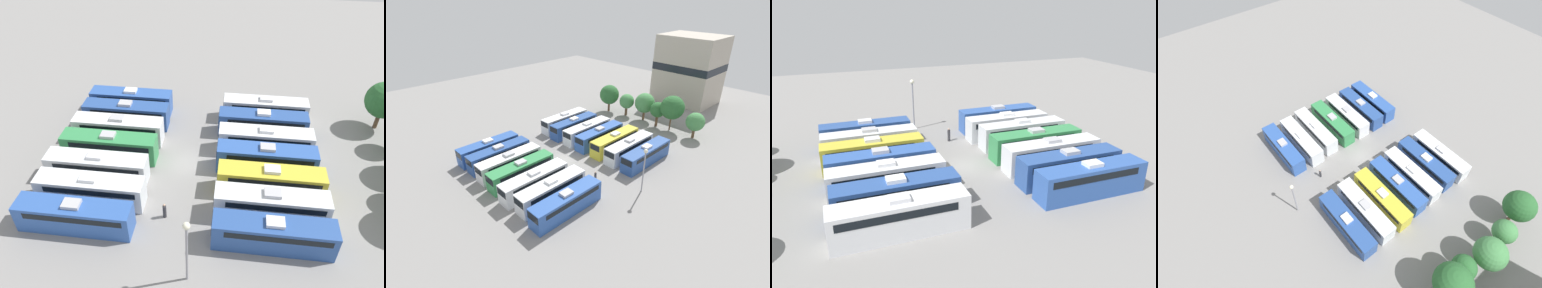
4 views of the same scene
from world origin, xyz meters
The scene contains 22 objects.
ground_plane centered at (0.00, 0.00, 0.00)m, with size 127.70×127.70×0.00m, color gray.
bus_0 centered at (-10.09, -8.78, 1.64)m, with size 2.45×10.83×3.35m.
bus_1 centered at (-6.89, -8.64, 1.64)m, with size 2.45×10.83×3.35m.
bus_2 centered at (-3.55, -8.75, 1.64)m, with size 2.45×10.83×3.35m.
bus_3 centered at (-0.14, -8.80, 1.64)m, with size 2.45×10.83×3.35m.
bus_4 centered at (3.52, -9.04, 1.64)m, with size 2.45×10.83×3.35m.
bus_5 centered at (6.87, -8.60, 1.64)m, with size 2.45×10.83×3.35m.
bus_6 centered at (10.35, -8.94, 1.64)m, with size 2.45×10.83×3.35m.
bus_7 centered at (-10.21, 9.03, 1.64)m, with size 2.45×10.83×3.35m.
bus_8 centered at (-6.89, 8.65, 1.64)m, with size 2.45×10.83×3.35m.
bus_9 centered at (-3.38, 8.88, 1.64)m, with size 2.45×10.83×3.35m.
bus_10 centered at (-0.11, 8.89, 1.64)m, with size 2.45×10.83×3.35m.
bus_11 centered at (3.40, 9.21, 1.64)m, with size 2.45×10.83×3.35m.
bus_12 centered at (6.72, 9.12, 1.64)m, with size 2.45×10.83×3.35m.
bus_13 centered at (10.20, 9.19, 1.64)m, with size 2.45×10.83×3.35m.
worker_person centered at (8.06, -0.98, 0.81)m, with size 0.36×0.36×1.75m.
light_pole centered at (14.47, 2.08, 4.83)m, with size 0.60×0.60×7.02m.
tree_0 centered at (-10.14, 23.19, 4.07)m, with size 4.53×4.53×6.36m.
tree_1 centered at (-5.59, 24.07, 3.33)m, with size 3.34×3.34×5.04m.
tree_2 centered at (-1.15, 24.69, 3.95)m, with size 4.36×4.36×6.15m.
tree_3 centered at (2.85, 23.70, 3.69)m, with size 3.26×3.26×5.38m.
tree_4 centered at (5.88, 24.08, 4.94)m, with size 4.86×4.86×7.38m.
Camera 4 is at (21.78, 24.75, 42.31)m, focal length 28.00 mm.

